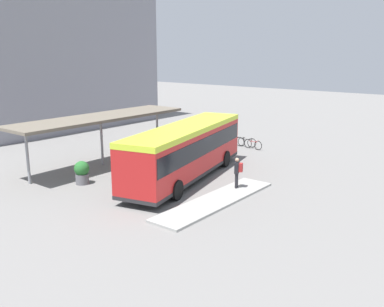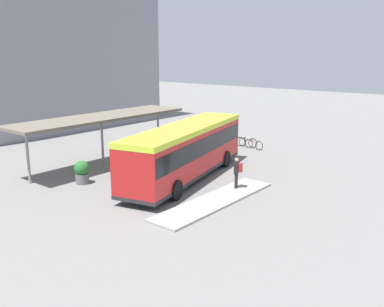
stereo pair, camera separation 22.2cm
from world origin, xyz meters
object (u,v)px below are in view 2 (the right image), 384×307
object	(u,v)px
bicycle_white	(238,141)
bicycle_red	(254,144)
city_bus	(186,148)
bicycle_black	(247,142)
pedestrian_waiting	(237,171)
potted_planter_far_side	(167,150)
potted_planter_near_shelter	(82,172)

from	to	relation	value
bicycle_white	bicycle_red	bearing A→B (deg)	173.85
city_bus	bicycle_black	xyz separation A→B (m)	(9.67, 1.78, -1.47)
bicycle_white	pedestrian_waiting	bearing A→B (deg)	128.26
city_bus	pedestrian_waiting	distance (m)	3.59
pedestrian_waiting	bicycle_black	distance (m)	10.95
city_bus	bicycle_red	size ratio (longest dim) A/B	7.00
bicycle_red	potted_planter_far_side	bearing A→B (deg)	-105.29
bicycle_white	city_bus	bearing A→B (deg)	110.82
potted_planter_near_shelter	potted_planter_far_side	size ratio (longest dim) A/B	0.95
bicycle_red	bicycle_black	world-z (taller)	bicycle_black
bicycle_red	pedestrian_waiting	bearing A→B (deg)	-57.82
potted_planter_far_side	pedestrian_waiting	bearing A→B (deg)	-107.96
pedestrian_waiting	bicycle_white	world-z (taller)	pedestrian_waiting
bicycle_white	potted_planter_near_shelter	world-z (taller)	potted_planter_near_shelter
city_bus	bicycle_white	world-z (taller)	city_bus
pedestrian_waiting	bicycle_black	xyz separation A→B (m)	(9.56, 5.29, -0.70)
city_bus	pedestrian_waiting	xyz separation A→B (m)	(0.10, -3.51, -0.77)
bicycle_black	city_bus	bearing A→B (deg)	-89.22
bicycle_black	potted_planter_far_side	bearing A→B (deg)	-114.44
bicycle_red	potted_planter_near_shelter	world-z (taller)	potted_planter_near_shelter
bicycle_red	bicycle_black	size ratio (longest dim) A/B	0.97
bicycle_red	bicycle_white	xyz separation A→B (m)	(0.35, 1.70, -0.01)
bicycle_red	bicycle_white	distance (m)	1.74
bicycle_red	bicycle_black	distance (m)	0.91
city_bus	potted_planter_far_side	xyz separation A→B (m)	(2.44, 3.69, -1.11)
potted_planter_far_side	bicycle_red	bearing A→B (deg)	-21.78
bicycle_red	potted_planter_far_side	world-z (taller)	potted_planter_far_side
pedestrian_waiting	bicycle_white	size ratio (longest dim) A/B	1.03
bicycle_red	bicycle_white	bearing A→B (deg)	174.74
city_bus	bicycle_black	size ratio (longest dim) A/B	6.76
city_bus	bicycle_white	bearing A→B (deg)	1.62
potted_planter_near_shelter	bicycle_red	bearing A→B (deg)	-12.48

